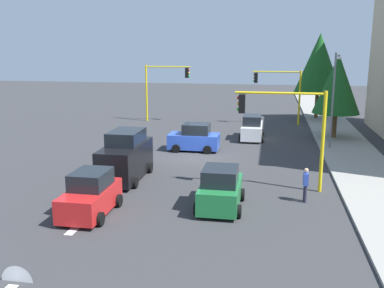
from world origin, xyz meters
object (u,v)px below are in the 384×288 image
at_px(tree_roadside_far, 319,63).
at_px(car_red, 90,195).
at_px(traffic_signal_far_right, 164,82).
at_px(traffic_signal_near_left, 286,120).
at_px(car_green, 220,189).
at_px(traffic_signal_far_left, 280,86).
at_px(street_lamp_curbside, 334,91).
at_px(delivery_van_black, 126,157).
at_px(car_white, 252,128).
at_px(pedestrian_crossing, 306,184).
at_px(car_blue, 194,138).
at_px(tree_roadside_mid, 337,84).

bearing_deg(tree_roadside_far, car_red, -23.23).
bearing_deg(tree_roadside_far, traffic_signal_far_right, -75.24).
distance_m(traffic_signal_near_left, car_green, 5.22).
distance_m(traffic_signal_far_left, car_red, 26.64).
xyz_separation_m(traffic_signal_far_left, car_red, (25.06, -8.60, -2.81)).
height_order(traffic_signal_far_left, street_lamp_curbside, street_lamp_curbside).
bearing_deg(delivery_van_black, traffic_signal_near_left, 87.44).
xyz_separation_m(traffic_signal_far_right, car_white, (7.22, 9.10, -3.07)).
relative_size(traffic_signal_far_right, tree_roadside_far, 0.64).
height_order(traffic_signal_far_right, delivery_van_black, traffic_signal_far_right).
distance_m(traffic_signal_far_left, traffic_signal_near_left, 20.00).
bearing_deg(car_red, traffic_signal_far_left, 161.07).
distance_m(traffic_signal_far_right, street_lamp_curbside, 18.16).
bearing_deg(traffic_signal_near_left, car_green, -42.47).
height_order(delivery_van_black, pedestrian_crossing, delivery_van_black).
bearing_deg(car_green, car_red, -72.07).
height_order(tree_roadside_far, delivery_van_black, tree_roadside_far).
height_order(car_red, car_white, same).
xyz_separation_m(traffic_signal_near_left, car_blue, (-8.00, -6.14, -2.83)).
xyz_separation_m(traffic_signal_near_left, traffic_signal_far_right, (-20.00, -11.31, 0.23)).
xyz_separation_m(tree_roadside_far, car_red, (29.06, -12.47, -4.85)).
distance_m(traffic_signal_far_left, traffic_signal_far_right, 11.31).
bearing_deg(traffic_signal_far_right, delivery_van_black, 7.37).
distance_m(traffic_signal_far_left, tree_roadside_mid, 7.47).
bearing_deg(tree_roadside_mid, car_green, -23.05).
xyz_separation_m(street_lamp_curbside, car_green, (12.84, -6.53, -3.45)).
distance_m(traffic_signal_near_left, tree_roadside_far, 24.39).
height_order(traffic_signal_far_right, tree_roadside_mid, tree_roadside_mid).
bearing_deg(car_green, pedestrian_crossing, 110.95).
xyz_separation_m(car_red, car_white, (-17.84, 6.39, 0.00)).
relative_size(car_red, pedestrian_crossing, 2.19).
height_order(traffic_signal_near_left, car_green, traffic_signal_near_left).
bearing_deg(tree_roadside_far, car_green, -14.08).
distance_m(traffic_signal_near_left, tree_roadside_mid, 14.68).
xyz_separation_m(car_green, car_white, (-16.01, 0.74, 0.00)).
bearing_deg(traffic_signal_far_right, tree_roadside_mid, 69.07).
bearing_deg(car_red, delivery_van_black, -178.17).
bearing_deg(pedestrian_crossing, traffic_signal_far_right, -150.46).
bearing_deg(street_lamp_curbside, car_green, -26.96).
bearing_deg(delivery_van_black, car_red, 1.83).
relative_size(traffic_signal_near_left, tree_roadside_mid, 0.77).
bearing_deg(car_blue, tree_roadside_far, 147.95).
bearing_deg(tree_roadside_far, car_white, -28.48).
bearing_deg(car_white, traffic_signal_near_left, 9.84).
relative_size(tree_roadside_mid, tree_roadside_far, 0.78).
bearing_deg(pedestrian_crossing, car_red, -70.81).
bearing_deg(pedestrian_crossing, car_green, -69.05).
bearing_deg(tree_roadside_far, street_lamp_curbside, -1.19).
bearing_deg(car_green, traffic_signal_near_left, 137.53).
xyz_separation_m(traffic_signal_far_right, car_blue, (12.00, 5.17, -3.07)).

